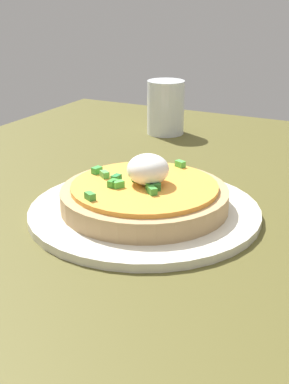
# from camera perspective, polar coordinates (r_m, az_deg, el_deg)

# --- Properties ---
(dining_table) EXTENTS (1.15, 0.73, 0.02)m
(dining_table) POSITION_cam_1_polar(r_m,az_deg,el_deg) (0.67, -7.25, -2.70)
(dining_table) COLOR brown
(dining_table) RESTS_ON ground
(plate) EXTENTS (0.28, 0.28, 0.01)m
(plate) POSITION_cam_1_polar(r_m,az_deg,el_deg) (0.64, -0.00, -2.08)
(plate) COLOR silver
(plate) RESTS_ON dining_table
(pizza) EXTENTS (0.20, 0.20, 0.07)m
(pizza) POSITION_cam_1_polar(r_m,az_deg,el_deg) (0.63, 0.01, -0.26)
(pizza) COLOR tan
(pizza) RESTS_ON plate
(cup_near) EXTENTS (0.07, 0.07, 0.10)m
(cup_near) POSITION_cam_1_polar(r_m,az_deg,el_deg) (0.99, 2.28, 8.85)
(cup_near) COLOR silver
(cup_near) RESTS_ON dining_table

